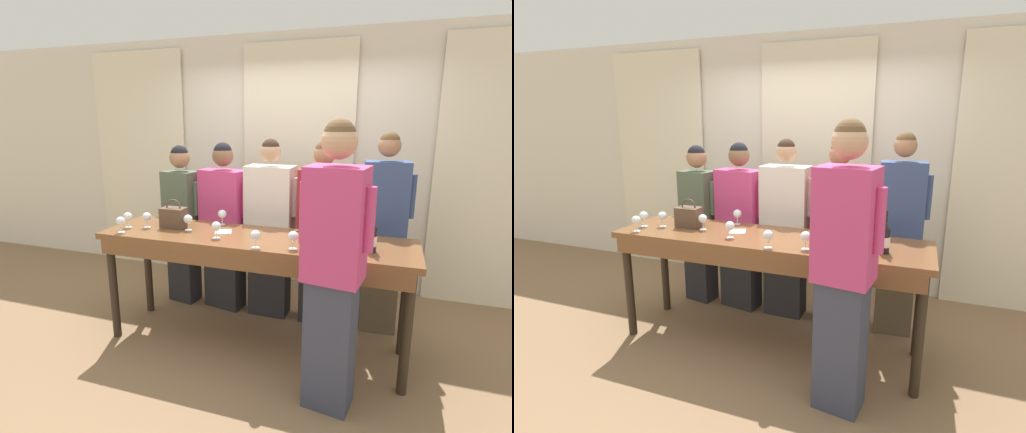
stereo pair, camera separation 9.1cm
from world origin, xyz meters
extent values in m
plane|color=#846647|center=(0.00, 0.00, 0.00)|extent=(18.00, 18.00, 0.00)
cube|color=silver|center=(0.00, 1.55, 1.40)|extent=(12.00, 0.06, 2.80)
cube|color=#EFE5C6|center=(-2.03, 1.48, 1.34)|extent=(1.24, 0.03, 2.69)
cube|color=#EFE5C6|center=(0.00, 1.48, 1.34)|extent=(1.24, 0.03, 2.69)
cube|color=#EFE5C6|center=(2.03, 1.48, 1.34)|extent=(1.24, 0.03, 2.69)
cube|color=brown|center=(0.00, 0.00, 0.94)|extent=(2.54, 0.67, 0.05)
cube|color=brown|center=(0.00, -0.32, 0.85)|extent=(2.44, 0.03, 0.12)
cylinder|color=#2D2319|center=(-1.19, -0.26, 0.46)|extent=(0.07, 0.07, 0.91)
cylinder|color=#2D2319|center=(1.19, -0.26, 0.46)|extent=(0.07, 0.07, 0.91)
cylinder|color=#2D2319|center=(-1.19, 0.26, 0.46)|extent=(0.07, 0.07, 0.91)
cylinder|color=#2D2319|center=(1.19, 0.26, 0.46)|extent=(0.07, 0.07, 0.91)
cylinder|color=black|center=(0.91, -0.09, 1.06)|extent=(0.08, 0.08, 0.18)
cone|color=black|center=(0.91, -0.09, 1.17)|extent=(0.08, 0.08, 0.04)
cylinder|color=black|center=(0.91, -0.09, 1.23)|extent=(0.03, 0.03, 0.08)
cylinder|color=white|center=(0.91, -0.09, 1.05)|extent=(0.08, 0.08, 0.07)
cube|color=brown|center=(-0.74, 0.04, 1.05)|extent=(0.21, 0.14, 0.17)
torus|color=brown|center=(-0.74, 0.04, 1.15)|extent=(0.14, 0.01, 0.14)
cylinder|color=white|center=(-0.59, 0.00, 0.97)|extent=(0.06, 0.06, 0.00)
cylinder|color=white|center=(-0.59, 0.00, 1.00)|extent=(0.01, 0.01, 0.06)
sphere|color=white|center=(-0.59, 0.00, 1.06)|extent=(0.08, 0.08, 0.08)
cylinder|color=white|center=(-1.12, -0.09, 0.97)|extent=(0.06, 0.06, 0.00)
cylinder|color=white|center=(-1.12, -0.09, 1.00)|extent=(0.01, 0.01, 0.06)
sphere|color=white|center=(-1.12, -0.09, 1.06)|extent=(0.08, 0.08, 0.08)
cylinder|color=white|center=(0.49, 0.25, 0.97)|extent=(0.06, 0.06, 0.00)
cylinder|color=white|center=(0.49, 0.25, 1.00)|extent=(0.01, 0.01, 0.06)
sphere|color=white|center=(0.49, 0.25, 1.06)|extent=(0.08, 0.08, 0.08)
sphere|color=maroon|center=(0.49, 0.25, 1.05)|extent=(0.05, 0.05, 0.05)
cylinder|color=white|center=(-0.90, 0.13, 0.97)|extent=(0.06, 0.06, 0.00)
cylinder|color=white|center=(-0.90, 0.13, 1.00)|extent=(0.01, 0.01, 0.06)
sphere|color=white|center=(-0.90, 0.13, 1.06)|extent=(0.08, 0.08, 0.08)
sphere|color=maroon|center=(-0.90, 0.13, 1.05)|extent=(0.05, 0.05, 0.05)
cylinder|color=white|center=(-1.08, -0.24, 0.97)|extent=(0.06, 0.06, 0.00)
cylinder|color=white|center=(-1.08, -0.24, 1.00)|extent=(0.01, 0.01, 0.06)
sphere|color=white|center=(-1.08, -0.24, 1.06)|extent=(0.08, 0.08, 0.08)
cylinder|color=white|center=(0.38, -0.21, 0.97)|extent=(0.06, 0.06, 0.00)
cylinder|color=white|center=(0.38, -0.21, 1.00)|extent=(0.01, 0.01, 0.06)
sphere|color=white|center=(0.38, -0.21, 1.06)|extent=(0.08, 0.08, 0.08)
cylinder|color=white|center=(-0.26, -0.14, 0.97)|extent=(0.06, 0.06, 0.00)
cylinder|color=white|center=(-0.26, -0.14, 1.00)|extent=(0.01, 0.01, 0.06)
sphere|color=white|center=(-0.26, -0.14, 1.06)|extent=(0.08, 0.08, 0.08)
sphere|color=maroon|center=(-0.26, -0.14, 1.05)|extent=(0.05, 0.05, 0.05)
cylinder|color=white|center=(0.45, -0.12, 0.97)|extent=(0.06, 0.06, 0.00)
cylinder|color=white|center=(0.45, -0.12, 1.00)|extent=(0.01, 0.01, 0.06)
sphere|color=white|center=(0.45, -0.12, 1.06)|extent=(0.08, 0.08, 0.08)
cylinder|color=white|center=(0.11, -0.28, 0.97)|extent=(0.06, 0.06, 0.00)
cylinder|color=white|center=(0.11, -0.28, 1.00)|extent=(0.01, 0.01, 0.06)
sphere|color=white|center=(0.11, -0.28, 1.06)|extent=(0.08, 0.08, 0.08)
cylinder|color=white|center=(-0.39, 0.27, 0.97)|extent=(0.06, 0.06, 0.00)
cylinder|color=white|center=(-0.39, 0.27, 1.00)|extent=(0.01, 0.01, 0.06)
sphere|color=white|center=(-0.39, 0.27, 1.06)|extent=(0.08, 0.08, 0.08)
cylinder|color=white|center=(-0.96, -0.04, 0.97)|extent=(0.06, 0.06, 0.00)
cylinder|color=white|center=(-0.96, -0.04, 1.00)|extent=(0.01, 0.01, 0.06)
sphere|color=white|center=(-0.96, -0.04, 1.06)|extent=(0.08, 0.08, 0.08)
cube|color=white|center=(-0.28, 0.05, 0.97)|extent=(0.18, 0.18, 0.00)
cylinder|color=black|center=(0.35, 0.28, 0.97)|extent=(0.11, 0.08, 0.01)
cube|color=#28282D|center=(-0.99, 0.61, 0.38)|extent=(0.32, 0.25, 0.77)
cube|color=#4C5B47|center=(-0.99, 0.61, 1.07)|extent=(0.38, 0.29, 0.61)
sphere|color=#9E7051|center=(-0.99, 0.61, 1.51)|extent=(0.20, 0.20, 0.20)
sphere|color=black|center=(-0.99, 0.61, 1.55)|extent=(0.18, 0.18, 0.18)
cylinder|color=#4C5B47|center=(-0.80, 0.58, 1.12)|extent=(0.08, 0.08, 0.33)
cylinder|color=#4C5B47|center=(-1.17, 0.65, 1.12)|extent=(0.08, 0.08, 0.33)
cube|color=#28282D|center=(-0.52, 0.61, 0.39)|extent=(0.41, 0.27, 0.79)
cube|color=#C63D7A|center=(-0.52, 0.61, 1.10)|extent=(0.49, 0.32, 0.62)
sphere|color=brown|center=(-0.52, 0.61, 1.55)|extent=(0.20, 0.20, 0.20)
sphere|color=black|center=(-0.52, 0.61, 1.58)|extent=(0.18, 0.18, 0.18)
cylinder|color=#C63D7A|center=(-0.28, 0.57, 1.15)|extent=(0.08, 0.08, 0.34)
cylinder|color=#C63D7A|center=(-0.76, 0.66, 1.15)|extent=(0.08, 0.08, 0.34)
cube|color=#28282D|center=(-0.05, 0.61, 0.41)|extent=(0.38, 0.23, 0.82)
cube|color=silver|center=(-0.05, 0.61, 1.14)|extent=(0.45, 0.28, 0.65)
sphere|color=tan|center=(-0.05, 0.61, 1.59)|extent=(0.19, 0.19, 0.19)
sphere|color=#332319|center=(-0.05, 0.61, 1.63)|extent=(0.17, 0.17, 0.17)
cylinder|color=silver|center=(0.20, 0.61, 1.19)|extent=(0.07, 0.07, 0.36)
cylinder|color=silver|center=(-0.29, 0.62, 1.19)|extent=(0.07, 0.07, 0.36)
cube|color=#28282D|center=(0.45, 0.61, 0.41)|extent=(0.36, 0.23, 0.81)
cube|color=maroon|center=(0.45, 0.61, 1.13)|extent=(0.42, 0.27, 0.64)
sphere|color=#9E7051|center=(0.45, 0.61, 1.58)|extent=(0.19, 0.19, 0.19)
sphere|color=brown|center=(0.45, 0.61, 1.62)|extent=(0.17, 0.17, 0.17)
cylinder|color=maroon|center=(0.68, 0.61, 1.18)|extent=(0.07, 0.07, 0.35)
cylinder|color=maroon|center=(0.22, 0.61, 1.18)|extent=(0.07, 0.07, 0.35)
cube|color=brown|center=(0.98, 0.61, 0.43)|extent=(0.33, 0.22, 0.86)
cube|color=#334775|center=(0.98, 0.61, 1.20)|extent=(0.39, 0.26, 0.68)
sphere|color=#9E7051|center=(0.98, 0.61, 1.67)|extent=(0.19, 0.19, 0.19)
sphere|color=brown|center=(0.98, 0.61, 1.70)|extent=(0.17, 0.17, 0.17)
cylinder|color=#334775|center=(1.19, 0.63, 1.25)|extent=(0.08, 0.08, 0.37)
cylinder|color=#334775|center=(0.78, 0.59, 1.25)|extent=(0.08, 0.08, 0.37)
cube|color=#383D51|center=(0.72, -0.53, 0.45)|extent=(0.33, 0.28, 0.90)
cube|color=#C63D7A|center=(0.72, -0.53, 1.26)|extent=(0.39, 0.32, 0.71)
sphere|color=tan|center=(0.72, -0.53, 1.76)|extent=(0.21, 0.21, 0.21)
sphere|color=brown|center=(0.72, -0.53, 1.79)|extent=(0.19, 0.19, 0.19)
cylinder|color=#C63D7A|center=(0.52, -0.50, 1.31)|extent=(0.08, 0.08, 0.39)
cylinder|color=#C63D7A|center=(0.91, -0.56, 1.31)|extent=(0.08, 0.08, 0.39)
camera|label=1|loc=(1.01, -2.91, 1.88)|focal=28.00mm
camera|label=2|loc=(1.10, -2.88, 1.88)|focal=28.00mm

